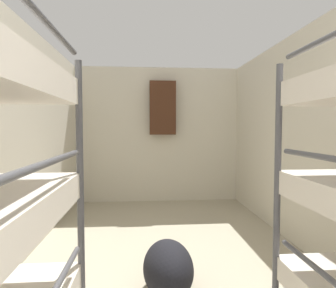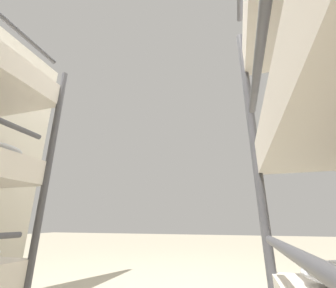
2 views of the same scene
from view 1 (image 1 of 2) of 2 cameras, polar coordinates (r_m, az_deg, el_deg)
The scene contains 3 objects.
wall_back at distance 5.21m, azimuth -2.00°, elevation 1.76°, with size 2.91×0.06×2.31m.
duffel_bag at distance 2.51m, azimuth 0.03°, elevation -22.51°, with size 0.39×0.65×0.39m.
hanging_coat at distance 5.08m, azimuth -1.03°, elevation 6.88°, with size 0.44×0.12×0.90m.
Camera 1 is at (-0.25, 0.41, 1.28)m, focal length 32.00 mm.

